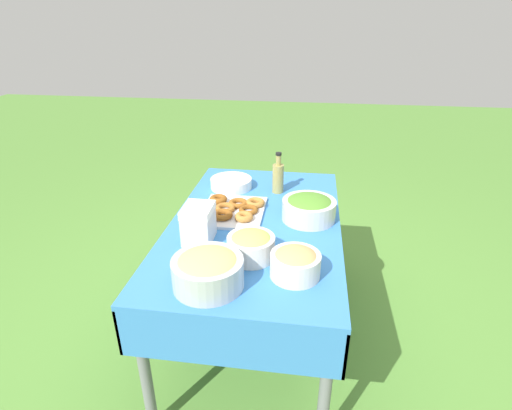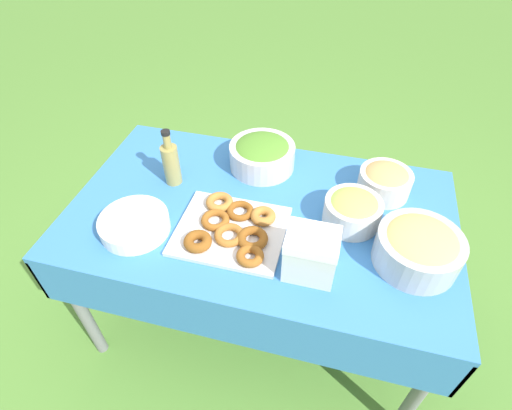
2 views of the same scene
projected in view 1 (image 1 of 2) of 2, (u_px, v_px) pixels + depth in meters
ground_plane at (256, 330)px, 2.41m from camera, size 14.00×14.00×0.00m
picnic_table at (256, 237)px, 2.13m from camera, size 1.49×0.88×0.74m
salad_bowl at (309, 208)px, 2.08m from camera, size 0.28×0.28×0.13m
pasta_bowl at (208, 270)px, 1.56m from camera, size 0.28×0.28×0.14m
donut_platter at (232, 210)px, 2.17m from camera, size 0.40×0.36×0.05m
plate_stack at (231, 183)px, 2.48m from camera, size 0.26×0.26×0.06m
olive_oil_bottle at (278, 177)px, 2.39m from camera, size 0.07×0.07×0.25m
bread_bowl at (295, 262)px, 1.63m from camera, size 0.21×0.21×0.12m
fruit_bowl at (251, 245)px, 1.75m from camera, size 0.21×0.21×0.12m
cooler_box at (198, 223)px, 1.88m from camera, size 0.17×0.14×0.18m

